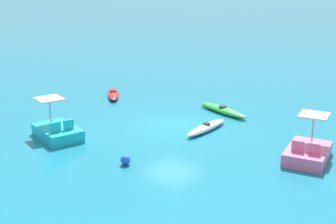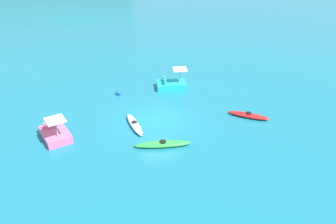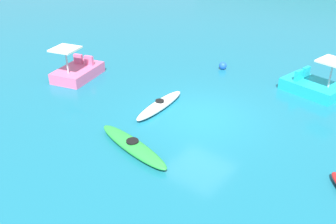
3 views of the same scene
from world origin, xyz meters
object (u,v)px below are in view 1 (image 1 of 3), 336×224
at_px(kayak_green, 223,110).
at_px(pedal_boat_pink, 308,152).
at_px(kayak_red, 113,94).
at_px(pedal_boat_cyan, 57,131).
at_px(buoy_blue, 125,160).
at_px(kayak_white, 206,127).

distance_m(kayak_green, pedal_boat_pink, 6.85).
xyz_separation_m(kayak_red, pedal_boat_cyan, (-3.67, 6.36, 0.17)).
distance_m(kayak_red, pedal_boat_cyan, 7.34).
xyz_separation_m(kayak_red, pedal_boat_pink, (-12.98, 1.11, 0.17)).
relative_size(kayak_red, pedal_boat_cyan, 0.98).
bearing_deg(pedal_boat_cyan, kayak_green, -110.85).
distance_m(kayak_red, buoy_blue, 10.29).
relative_size(pedal_boat_cyan, buoy_blue, 6.95).
bearing_deg(kayak_white, kayak_red, -7.77).
bearing_deg(pedal_boat_cyan, kayak_white, -128.84).
height_order(kayak_green, pedal_boat_pink, pedal_boat_pink).
bearing_deg(kayak_red, buoy_blue, 142.17).
xyz_separation_m(kayak_green, kayak_red, (6.75, 1.75, 0.00)).
height_order(kayak_white, pedal_boat_pink, pedal_boat_pink).
distance_m(kayak_white, pedal_boat_pink, 5.06).
relative_size(kayak_white, kayak_red, 1.18).
xyz_separation_m(kayak_green, pedal_boat_pink, (-6.22, 2.86, 0.17)).
distance_m(pedal_boat_pink, buoy_blue, 7.11).
relative_size(kayak_green, kayak_white, 1.14).
xyz_separation_m(kayak_white, pedal_boat_cyan, (4.25, 5.28, 0.17)).
bearing_deg(kayak_white, buoy_blue, 92.34).
height_order(kayak_white, pedal_boat_cyan, pedal_boat_cyan).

